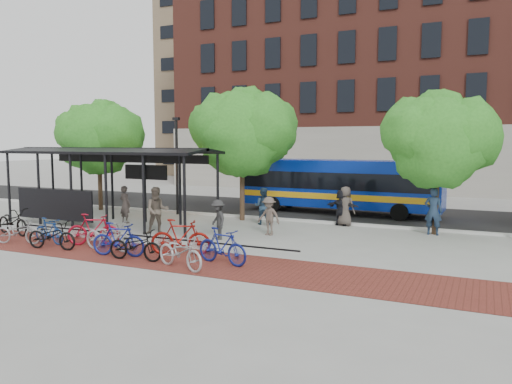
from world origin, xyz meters
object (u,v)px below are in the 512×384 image
at_px(pedestrian_7, 433,211).
at_px(bike_7, 118,239).
at_px(bike_11, 222,246).
at_px(pedestrian_6, 345,206).
at_px(bike_10, 180,252).
at_px(bike_6, 109,236).
at_px(pedestrian_3, 269,216).
at_px(pedestrian_2, 263,206).
at_px(tree_a, 100,135).
at_px(lamp_post_left, 177,163).
at_px(tree_c, 440,137).
at_px(pedestrian_9, 218,220).
at_px(bike_0, 13,221).
at_px(bike_3, 49,231).
at_px(bike_8, 135,245).
at_px(pedestrian_1, 125,204).
at_px(pedestrian_8, 157,210).
at_px(bike_5, 93,230).
at_px(pedestrian_5, 341,207).
at_px(bus_shelter, 107,160).
at_px(bus, 339,183).
at_px(bike_2, 18,231).
at_px(tree_b, 244,129).
at_px(bike_4, 52,235).

bearing_deg(pedestrian_7, bike_7, 44.79).
distance_m(bike_11, pedestrian_6, 8.95).
bearing_deg(bike_10, bike_6, 92.76).
xyz_separation_m(bike_11, pedestrian_7, (5.52, 8.09, 0.40)).
bearing_deg(bike_7, pedestrian_3, -39.44).
bearing_deg(pedestrian_2, tree_a, -13.97).
relative_size(lamp_post_left, pedestrian_6, 2.82).
distance_m(tree_c, pedestrian_9, 9.72).
bearing_deg(bike_0, bike_3, -93.55).
distance_m(tree_c, pedestrian_3, 7.77).
height_order(bike_8, pedestrian_1, pedestrian_1).
relative_size(bike_6, pedestrian_8, 1.03).
height_order(pedestrian_1, pedestrian_7, pedestrian_7).
height_order(bike_10, pedestrian_6, pedestrian_6).
relative_size(tree_a, bike_3, 3.75).
bearing_deg(bike_5, pedestrian_5, -62.80).
bearing_deg(pedestrian_1, bike_10, 152.22).
bearing_deg(bus_shelter, tree_a, 134.60).
height_order(bike_5, bike_6, bike_5).
distance_m(bike_3, pedestrian_9, 6.40).
xyz_separation_m(pedestrian_2, pedestrian_9, (-0.14, -4.04, -0.07)).
relative_size(pedestrian_3, pedestrian_8, 0.81).
bearing_deg(pedestrian_5, pedestrian_9, 65.59).
relative_size(lamp_post_left, bike_11, 2.65).
distance_m(lamp_post_left, bike_11, 11.55).
height_order(bike_7, bike_10, bike_7).
height_order(bus_shelter, pedestrian_6, bus_shelter).
relative_size(bike_7, pedestrian_9, 1.21).
distance_m(bus, pedestrian_5, 4.02).
xyz_separation_m(bike_10, bike_11, (0.88, 1.02, 0.04)).
bearing_deg(bike_0, pedestrian_1, -16.59).
distance_m(bike_0, pedestrian_8, 5.99).
xyz_separation_m(bus, pedestrian_2, (-2.26, -5.03, -0.78)).
distance_m(bike_2, pedestrian_8, 5.32).
xyz_separation_m(bike_6, bike_10, (3.73, -1.07, -0.00)).
relative_size(tree_a, pedestrian_5, 3.68).
relative_size(bus, pedestrian_1, 6.02).
bearing_deg(tree_a, bike_6, -47.06).
xyz_separation_m(pedestrian_7, pedestrian_9, (-7.62, -4.60, -0.19)).
bearing_deg(bike_10, tree_a, 69.49).
height_order(tree_b, pedestrian_9, tree_b).
relative_size(bike_4, bike_11, 1.02).
xyz_separation_m(bike_0, bike_7, (6.62, -1.28, 0.01)).
bearing_deg(bike_11, pedestrian_1, 69.43).
height_order(bike_0, pedestrian_2, pedestrian_2).
bearing_deg(tree_c, bike_6, -141.12).
xyz_separation_m(bike_6, pedestrian_9, (2.51, 3.44, 0.26)).
distance_m(bike_8, pedestrian_6, 10.52).
bearing_deg(pedestrian_9, pedestrian_6, 95.71).
bearing_deg(pedestrian_9, bike_10, -34.13).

